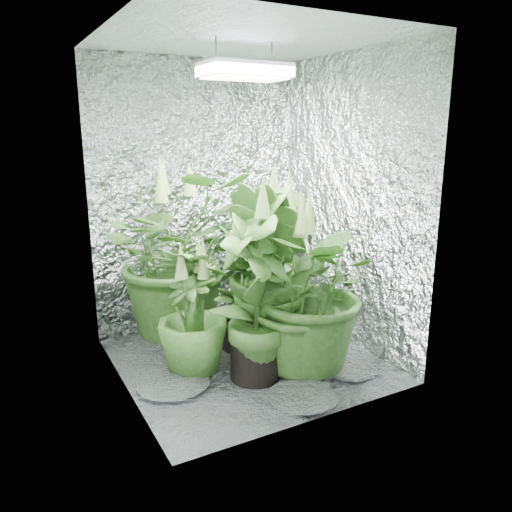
{
  "coord_description": "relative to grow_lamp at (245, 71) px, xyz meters",
  "views": [
    {
      "loc": [
        -1.41,
        -2.72,
        1.5
      ],
      "look_at": [
        0.07,
        0.0,
        0.71
      ],
      "focal_mm": 35.0,
      "sensor_mm": 36.0,
      "label": 1
    }
  ],
  "objects": [
    {
      "name": "ground",
      "position": [
        0.0,
        0.0,
        -1.83
      ],
      "size": [
        1.6,
        1.6,
        0.0
      ],
      "primitive_type": "plane",
      "color": "silver",
      "rests_on": "ground"
    },
    {
      "name": "walls",
      "position": [
        0.0,
        0.0,
        -0.83
      ],
      "size": [
        1.62,
        1.62,
        2.0
      ],
      "color": "silver",
      "rests_on": "ground"
    },
    {
      "name": "ceiling",
      "position": [
        0.0,
        0.0,
        0.17
      ],
      "size": [
        1.6,
        1.6,
        0.01
      ],
      "primitive_type": "cube",
      "color": "silver",
      "rests_on": "walls"
    },
    {
      "name": "grow_lamp",
      "position": [
        0.0,
        0.0,
        0.0
      ],
      "size": [
        0.5,
        0.3,
        0.22
      ],
      "color": "gray",
      "rests_on": "ceiling"
    },
    {
      "name": "plant_a",
      "position": [
        -0.24,
        0.64,
        -1.2
      ],
      "size": [
        1.18,
        1.18,
        1.31
      ],
      "rotation": [
        0.0,
        0.0,
        0.09
      ],
      "color": "black",
      "rests_on": "ground"
    },
    {
      "name": "plant_b",
      "position": [
        0.06,
        0.2,
        -1.4
      ],
      "size": [
        0.63,
        0.63,
        0.94
      ],
      "rotation": [
        0.0,
        0.0,
        0.93
      ],
      "color": "black",
      "rests_on": "ground"
    },
    {
      "name": "plant_c",
      "position": [
        0.56,
        0.6,
        -1.33
      ],
      "size": [
        0.61,
        0.61,
        1.09
      ],
      "rotation": [
        0.0,
        0.0,
        1.72
      ],
      "color": "black",
      "rests_on": "ground"
    },
    {
      "name": "plant_d",
      "position": [
        -0.37,
        -0.0,
        -1.42
      ],
      "size": [
        0.63,
        0.63,
        0.88
      ],
      "rotation": [
        0.0,
        0.0,
        2.45
      ],
      "color": "black",
      "rests_on": "ground"
    },
    {
      "name": "plant_e",
      "position": [
        0.24,
        -0.32,
        -1.27
      ],
      "size": [
        1.19,
        1.19,
        1.16
      ],
      "rotation": [
        0.0,
        0.0,
        2.85
      ],
      "color": "black",
      "rests_on": "ground"
    },
    {
      "name": "plant_f",
      "position": [
        -0.06,
        -0.24,
        -1.24
      ],
      "size": [
        0.78,
        0.78,
        1.27
      ],
      "rotation": [
        0.0,
        0.0,
        4.37
      ],
      "color": "black",
      "rests_on": "ground"
    },
    {
      "name": "plant_g",
      "position": [
        0.15,
        -0.06,
        -1.23
      ],
      "size": [
        0.73,
        0.73,
        1.27
      ],
      "rotation": [
        0.0,
        0.0,
        4.56
      ],
      "color": "black",
      "rests_on": "ground"
    },
    {
      "name": "circulation_fan",
      "position": [
        0.58,
        0.37,
        -1.66
      ],
      "size": [
        0.16,
        0.35,
        0.4
      ],
      "rotation": [
        0.0,
        0.0,
        0.06
      ],
      "color": "black",
      "rests_on": "ground"
    },
    {
      "name": "plant_label",
      "position": [
        0.3,
        -0.35,
        -1.53
      ],
      "size": [
        0.06,
        0.04,
        0.08
      ],
      "primitive_type": "cube",
      "rotation": [
        -0.21,
        0.0,
        0.24
      ],
      "color": "white",
      "rests_on": "plant_e"
    }
  ]
}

